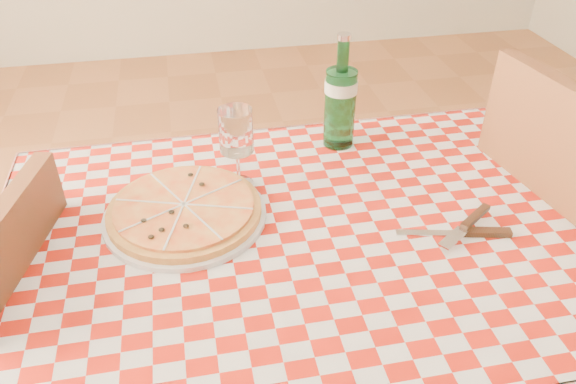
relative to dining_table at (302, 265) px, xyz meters
name	(u,v)px	position (x,y,z in m)	size (l,w,h in m)	color
dining_table	(302,265)	(0.00, 0.00, 0.00)	(1.20, 0.80, 0.75)	brown
tablecloth	(303,232)	(0.00, 0.00, 0.09)	(1.30, 0.90, 0.01)	#9B1409
chair_near	(564,241)	(0.69, 0.04, -0.07)	(0.53, 0.53, 1.02)	brown
chair_far	(6,346)	(-0.66, 0.03, -0.15)	(0.49, 0.49, 0.89)	brown
pizza_plate	(185,209)	(-0.24, 0.09, 0.12)	(0.35, 0.35, 0.05)	#BB853E
water_bottle	(341,92)	(0.17, 0.34, 0.25)	(0.08, 0.08, 0.30)	#175F2A
wine_glass	(237,149)	(-0.11, 0.19, 0.20)	(0.08, 0.08, 0.20)	white
cutlery	(463,229)	(0.32, -0.08, 0.11)	(0.25, 0.21, 0.03)	silver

